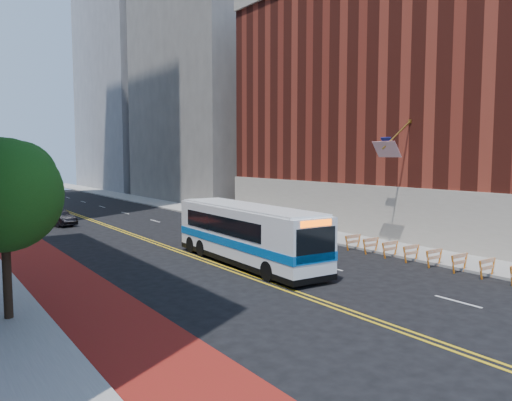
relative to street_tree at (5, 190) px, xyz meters
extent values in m
plane|color=black|center=(11.24, -6.04, -4.91)|extent=(160.00, 160.00, 0.00)
cube|color=gray|center=(23.24, 23.96, -4.84)|extent=(4.00, 140.00, 0.15)
cube|color=maroon|center=(3.14, 23.96, -4.91)|extent=(3.60, 140.00, 0.01)
cube|color=gold|center=(11.06, 23.96, -4.91)|extent=(0.14, 140.00, 0.01)
cube|color=gold|center=(11.42, 23.96, -4.91)|extent=(0.14, 140.00, 0.01)
cube|color=silver|center=(16.04, -8.04, -4.90)|extent=(0.14, 2.20, 0.01)
cube|color=silver|center=(16.04, -0.04, -4.90)|extent=(0.14, 2.20, 0.01)
cube|color=silver|center=(16.04, 7.96, -4.90)|extent=(0.14, 2.20, 0.01)
cube|color=silver|center=(16.04, 15.96, -4.90)|extent=(0.14, 2.20, 0.01)
cube|color=silver|center=(16.04, 23.96, -4.90)|extent=(0.14, 2.20, 0.01)
cube|color=silver|center=(16.04, 31.96, -4.90)|extent=(0.14, 2.20, 0.01)
cube|color=silver|center=(16.04, 39.96, -4.90)|extent=(0.14, 2.20, 0.01)
cube|color=silver|center=(16.04, 47.96, -4.90)|extent=(0.14, 2.20, 0.01)
cube|color=silver|center=(16.04, 55.96, -4.90)|extent=(0.14, 2.20, 0.01)
cube|color=silver|center=(16.04, 63.96, -4.90)|extent=(0.14, 2.20, 0.01)
cube|color=silver|center=(16.04, 71.96, -4.90)|extent=(0.14, 2.20, 0.01)
cube|color=silver|center=(16.04, 79.96, -4.90)|extent=(0.14, 2.20, 0.01)
cube|color=maroon|center=(33.24, 5.96, 6.09)|extent=(16.00, 36.00, 22.00)
cube|color=#9E9384|center=(25.29, 5.96, -2.91)|extent=(0.50, 36.00, 4.00)
cube|color=black|center=(25.39, -0.04, -3.81)|extent=(0.35, 2.80, 2.20)
cube|color=black|center=(25.39, 6.96, -3.81)|extent=(0.35, 2.80, 2.20)
cube|color=black|center=(25.39, 13.96, -3.81)|extent=(0.35, 2.80, 2.20)
cube|color=#A57F33|center=(25.29, 1.96, 3.59)|extent=(0.25, 0.25, 0.25)
cylinder|color=#A57F33|center=(23.94, 1.96, 2.69)|extent=(2.85, 0.12, 2.05)
cube|color=#B21419|center=(22.94, 1.96, 1.69)|extent=(0.75, 1.90, 1.05)
cube|color=navy|center=(23.49, 2.41, 2.24)|extent=(0.39, 0.85, 0.52)
cube|color=slate|center=(34.24, 41.96, 15.09)|extent=(18.00, 26.00, 40.00)
cube|color=gray|center=(35.24, 71.96, 22.59)|extent=(20.00, 28.00, 55.00)
cube|color=orange|center=(20.29, -8.04, -4.41)|extent=(0.32, 0.06, 0.99)
cube|color=orange|center=(20.29, -6.49, -4.41)|extent=(0.32, 0.06, 0.99)
cube|color=orange|center=(21.39, -6.49, -4.41)|extent=(0.32, 0.06, 0.99)
cube|color=orange|center=(20.84, -6.49, -4.01)|extent=(1.25, 0.05, 0.22)
cube|color=orange|center=(20.84, -6.49, -4.36)|extent=(1.25, 0.05, 0.18)
cube|color=orange|center=(20.29, -4.94, -4.41)|extent=(0.32, 0.06, 0.99)
cube|color=orange|center=(21.39, -4.94, -4.41)|extent=(0.32, 0.06, 0.99)
cube|color=orange|center=(20.84, -4.94, -4.01)|extent=(1.25, 0.05, 0.22)
cube|color=orange|center=(20.84, -4.94, -4.36)|extent=(1.25, 0.05, 0.18)
cube|color=orange|center=(20.29, -3.39, -4.41)|extent=(0.32, 0.06, 0.99)
cube|color=orange|center=(21.39, -3.39, -4.41)|extent=(0.32, 0.06, 0.99)
cube|color=orange|center=(20.84, -3.39, -4.01)|extent=(1.25, 0.05, 0.22)
cube|color=orange|center=(20.84, -3.39, -4.36)|extent=(1.25, 0.05, 0.18)
cube|color=orange|center=(20.29, -1.84, -4.41)|extent=(0.32, 0.06, 0.99)
cube|color=orange|center=(21.39, -1.84, -4.41)|extent=(0.32, 0.06, 0.99)
cube|color=orange|center=(20.84, -1.84, -4.01)|extent=(1.25, 0.05, 0.22)
cube|color=orange|center=(20.84, -1.84, -4.36)|extent=(1.25, 0.05, 0.18)
cube|color=orange|center=(20.29, -0.29, -4.41)|extent=(0.32, 0.06, 0.99)
cube|color=orange|center=(21.39, -0.29, -4.41)|extent=(0.32, 0.06, 0.99)
cube|color=orange|center=(20.84, -0.29, -4.01)|extent=(1.25, 0.05, 0.22)
cube|color=orange|center=(20.84, -0.29, -4.36)|extent=(1.25, 0.05, 0.18)
cube|color=orange|center=(20.29, 1.26, -4.41)|extent=(0.32, 0.06, 0.99)
cube|color=orange|center=(21.39, 1.26, -4.41)|extent=(0.32, 0.06, 0.99)
cube|color=orange|center=(20.84, 1.26, -4.01)|extent=(1.25, 0.05, 0.22)
cube|color=orange|center=(20.84, 1.26, -4.36)|extent=(1.25, 0.05, 0.18)
cube|color=orange|center=(20.29, 2.81, -4.41)|extent=(0.32, 0.06, 0.99)
cube|color=orange|center=(21.39, 2.81, -4.41)|extent=(0.32, 0.06, 0.99)
cube|color=orange|center=(20.84, 2.81, -4.01)|extent=(1.25, 0.05, 0.22)
cube|color=orange|center=(20.84, 2.81, -4.36)|extent=(1.25, 0.05, 0.18)
cylinder|color=black|center=(-0.06, -0.04, -3.16)|extent=(0.32, 0.32, 3.20)
sphere|color=#15410E|center=(-0.06, -0.04, -0.16)|extent=(4.20, 4.20, 4.20)
sphere|color=#15410E|center=(0.54, 0.36, 0.44)|extent=(2.80, 2.80, 2.80)
cube|color=white|center=(12.78, 3.18, -3.11)|extent=(3.06, 12.27, 2.89)
cube|color=#085AB1|center=(12.78, 3.18, -3.54)|extent=(3.10, 12.31, 0.46)
cube|color=black|center=(12.81, 4.00, -2.63)|extent=(2.98, 8.62, 0.96)
cube|color=black|center=(12.57, -2.88, -2.88)|extent=(2.33, 0.18, 1.62)
cube|color=black|center=(12.99, 9.24, -2.68)|extent=(2.11, 0.17, 1.02)
cube|color=#FF5905|center=(12.57, -2.89, -1.86)|extent=(1.85, 0.14, 0.30)
cube|color=white|center=(12.78, 3.18, -1.61)|extent=(2.90, 11.66, 0.12)
cube|color=black|center=(12.78, 3.18, -4.56)|extent=(3.09, 12.30, 0.30)
cylinder|color=black|center=(11.45, -0.67, -4.40)|extent=(0.34, 1.03, 1.02)
cylinder|color=black|center=(13.84, -0.75, -4.40)|extent=(0.34, 1.03, 1.02)
cylinder|color=black|center=(11.70, 6.63, -4.40)|extent=(0.34, 1.03, 1.02)
cylinder|color=black|center=(14.09, 6.55, -4.40)|extent=(0.34, 1.03, 1.02)
cylinder|color=black|center=(11.75, 8.10, -4.40)|extent=(0.34, 1.03, 1.02)
cylinder|color=black|center=(14.14, 8.01, -4.40)|extent=(0.34, 1.03, 1.02)
imported|color=black|center=(7.65, 25.91, -4.21)|extent=(2.68, 4.53, 1.41)
camera|label=1|loc=(-2.76, -20.19, 1.26)|focal=35.00mm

